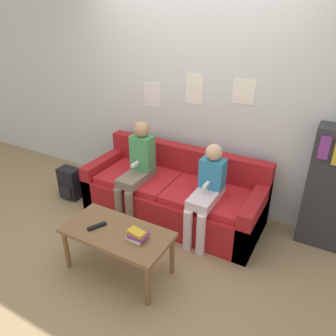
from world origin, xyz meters
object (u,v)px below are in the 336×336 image
couch (174,195)px  bookshelf (331,189)px  tv_remote (97,226)px  person_left (137,167)px  backpack (70,183)px  coffee_table (117,236)px  person_right (207,190)px

couch → bookshelf: (1.54, 0.31, 0.36)m
couch → tv_remote: bearing=-100.6°
person_left → backpack: bearing=-173.1°
bookshelf → couch: bearing=-168.5°
tv_remote → backpack: tv_remote is taller
coffee_table → bookshelf: bookshelf is taller
person_right → tv_remote: person_right is taller
backpack → tv_remote: bearing=-34.6°
coffee_table → backpack: coffee_table is taller
couch → coffee_table: (-0.01, -1.02, 0.12)m
bookshelf → backpack: bearing=-168.0°
tv_remote → bookshelf: 2.22m
couch → coffee_table: couch is taller
backpack → coffee_table: bearing=-29.2°
person_left → coffee_table: bearing=-67.6°
person_left → person_right: size_ratio=1.09×
person_right → tv_remote: 1.10m
couch → bookshelf: bearing=11.5°
tv_remote → bookshelf: bearing=64.6°
tv_remote → person_left: bearing=126.6°
coffee_table → tv_remote: (-0.19, -0.04, 0.06)m
person_left → person_right: bearing=-0.8°
coffee_table → backpack: (-1.30, 0.73, -0.19)m
couch → backpack: couch is taller
coffee_table → person_left: size_ratio=0.88×
coffee_table → backpack: 1.50m
coffee_table → person_left: person_left is taller
person_right → backpack: person_right is taller
coffee_table → person_left: 0.94m
person_right → backpack: 1.82m
person_right → couch: bearing=157.9°
couch → coffee_table: 1.03m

